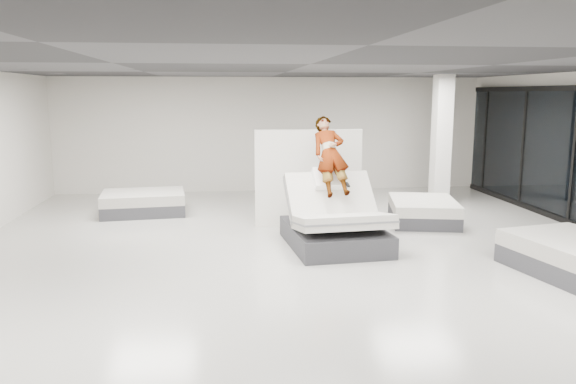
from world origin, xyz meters
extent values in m
plane|color=#B2B0A8|center=(0.00, 0.00, 0.00)|extent=(14.00, 14.00, 0.00)
plane|color=#232326|center=(0.00, 0.00, 3.20)|extent=(14.00, 14.00, 0.00)
cube|color=beige|center=(0.00, 7.00, 1.60)|extent=(12.00, 0.04, 3.20)
cube|color=#333438|center=(0.60, 0.91, 0.19)|extent=(1.79, 2.28, 0.37)
cube|color=silver|center=(0.58, 1.21, 0.83)|extent=(1.68, 1.07, 0.92)
cube|color=slate|center=(0.58, 1.21, 0.83)|extent=(1.69, 0.94, 0.79)
cube|color=silver|center=(0.65, 0.40, 0.57)|extent=(1.70, 1.23, 0.40)
cube|color=slate|center=(0.65, 0.40, 0.57)|extent=(1.72, 1.22, 0.20)
cube|color=white|center=(0.57, 1.30, 1.20)|extent=(0.62, 0.46, 0.41)
imported|color=slate|center=(0.58, 1.21, 1.33)|extent=(0.74, 1.62, 1.28)
cube|color=black|center=(0.83, 0.88, 1.14)|extent=(0.06, 0.15, 0.08)
cube|color=white|center=(0.38, 2.56, 1.01)|extent=(2.22, 0.16, 2.02)
cube|color=#333438|center=(2.89, 2.59, 0.13)|extent=(1.69, 2.04, 0.27)
cube|color=silver|center=(2.89, 2.59, 0.38)|extent=(1.69, 2.04, 0.22)
cube|color=#333438|center=(-3.23, 4.20, 0.14)|extent=(1.98, 1.56, 0.28)
cube|color=silver|center=(-3.23, 4.20, 0.39)|extent=(1.98, 1.56, 0.23)
cube|color=silver|center=(4.00, 4.50, 1.60)|extent=(0.40, 0.40, 3.20)
cube|color=black|center=(5.90, 2.00, 1.45)|extent=(0.09, 0.08, 2.80)
cube|color=black|center=(5.90, 4.00, 1.45)|extent=(0.09, 0.08, 2.80)
cube|color=black|center=(5.90, 6.00, 1.45)|extent=(0.09, 0.08, 2.80)
camera|label=1|loc=(-1.40, -8.84, 2.75)|focal=35.00mm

